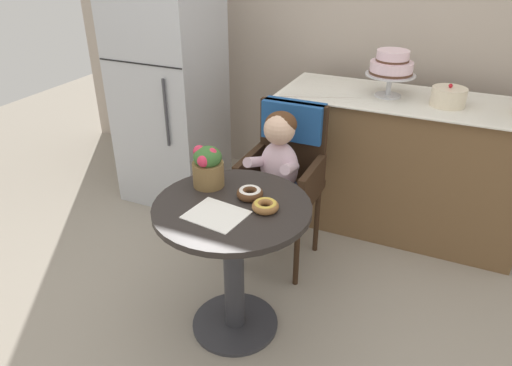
{
  "coord_description": "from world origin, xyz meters",
  "views": [
    {
      "loc": [
        0.86,
        -1.63,
        1.82
      ],
      "look_at": [
        0.05,
        0.15,
        0.77
      ],
      "focal_mm": 33.52,
      "sensor_mm": 36.0,
      "label": 1
    }
  ],
  "objects_px": {
    "wicker_chair": "(287,159)",
    "donut_front": "(250,193)",
    "flower_vase": "(208,166)",
    "tiered_cake_stand": "(391,66)",
    "refrigerator": "(169,84)",
    "cafe_table": "(233,244)",
    "seated_child": "(277,164)",
    "round_layer_cake": "(448,97)",
    "donut_mid": "(265,206)"
  },
  "relations": [
    {
      "from": "cafe_table",
      "to": "donut_mid",
      "type": "relative_size",
      "value": 6.03
    },
    {
      "from": "donut_front",
      "to": "tiered_cake_stand",
      "type": "distance_m",
      "value": 1.31
    },
    {
      "from": "donut_mid",
      "to": "tiered_cake_stand",
      "type": "relative_size",
      "value": 0.4
    },
    {
      "from": "donut_mid",
      "to": "donut_front",
      "type": "bearing_deg",
      "value": 146.36
    },
    {
      "from": "cafe_table",
      "to": "flower_vase",
      "type": "relative_size",
      "value": 3.58
    },
    {
      "from": "flower_vase",
      "to": "tiered_cake_stand",
      "type": "distance_m",
      "value": 1.35
    },
    {
      "from": "seated_child",
      "to": "wicker_chair",
      "type": "bearing_deg",
      "value": 90.0
    },
    {
      "from": "donut_front",
      "to": "cafe_table",
      "type": "bearing_deg",
      "value": -115.27
    },
    {
      "from": "donut_front",
      "to": "flower_vase",
      "type": "height_order",
      "value": "flower_vase"
    },
    {
      "from": "cafe_table",
      "to": "seated_child",
      "type": "relative_size",
      "value": 0.99
    },
    {
      "from": "flower_vase",
      "to": "refrigerator",
      "type": "xyz_separation_m",
      "value": [
        -0.86,
        0.98,
        0.02
      ]
    },
    {
      "from": "cafe_table",
      "to": "round_layer_cake",
      "type": "height_order",
      "value": "round_layer_cake"
    },
    {
      "from": "donut_mid",
      "to": "round_layer_cake",
      "type": "bearing_deg",
      "value": 63.56
    },
    {
      "from": "cafe_table",
      "to": "donut_front",
      "type": "bearing_deg",
      "value": 64.73
    },
    {
      "from": "donut_front",
      "to": "refrigerator",
      "type": "xyz_separation_m",
      "value": [
        -1.09,
        1.01,
        0.11
      ]
    },
    {
      "from": "donut_mid",
      "to": "refrigerator",
      "type": "relative_size",
      "value": 0.07
    },
    {
      "from": "wicker_chair",
      "to": "seated_child",
      "type": "relative_size",
      "value": 1.31
    },
    {
      "from": "flower_vase",
      "to": "tiered_cake_stand",
      "type": "height_order",
      "value": "tiered_cake_stand"
    },
    {
      "from": "seated_child",
      "to": "flower_vase",
      "type": "distance_m",
      "value": 0.49
    },
    {
      "from": "refrigerator",
      "to": "donut_front",
      "type": "bearing_deg",
      "value": -42.57
    },
    {
      "from": "wicker_chair",
      "to": "donut_front",
      "type": "xyz_separation_m",
      "value": [
        0.05,
        -0.62,
        0.1
      ]
    },
    {
      "from": "donut_front",
      "to": "wicker_chair",
      "type": "bearing_deg",
      "value": 95.02
    },
    {
      "from": "wicker_chair",
      "to": "refrigerator",
      "type": "xyz_separation_m",
      "value": [
        -1.04,
        0.39,
        0.21
      ]
    },
    {
      "from": "wicker_chair",
      "to": "donut_mid",
      "type": "height_order",
      "value": "wicker_chair"
    },
    {
      "from": "round_layer_cake",
      "to": "seated_child",
      "type": "bearing_deg",
      "value": -137.84
    },
    {
      "from": "seated_child",
      "to": "donut_front",
      "type": "bearing_deg",
      "value": -83.3
    },
    {
      "from": "wicker_chair",
      "to": "donut_front",
      "type": "height_order",
      "value": "wicker_chair"
    },
    {
      "from": "donut_front",
      "to": "flower_vase",
      "type": "xyz_separation_m",
      "value": [
        -0.23,
        0.03,
        0.08
      ]
    },
    {
      "from": "seated_child",
      "to": "flower_vase",
      "type": "relative_size",
      "value": 3.62
    },
    {
      "from": "tiered_cake_stand",
      "to": "cafe_table",
      "type": "bearing_deg",
      "value": -107.9
    },
    {
      "from": "round_layer_cake",
      "to": "refrigerator",
      "type": "xyz_separation_m",
      "value": [
        -1.82,
        -0.16,
        -0.1
      ]
    },
    {
      "from": "donut_front",
      "to": "flower_vase",
      "type": "distance_m",
      "value": 0.25
    },
    {
      "from": "donut_front",
      "to": "donut_mid",
      "type": "bearing_deg",
      "value": -33.64
    },
    {
      "from": "cafe_table",
      "to": "refrigerator",
      "type": "height_order",
      "value": "refrigerator"
    },
    {
      "from": "wicker_chair",
      "to": "refrigerator",
      "type": "distance_m",
      "value": 1.13
    },
    {
      "from": "donut_mid",
      "to": "round_layer_cake",
      "type": "relative_size",
      "value": 0.6
    },
    {
      "from": "wicker_chair",
      "to": "donut_front",
      "type": "bearing_deg",
      "value": -83.39
    },
    {
      "from": "tiered_cake_stand",
      "to": "refrigerator",
      "type": "height_order",
      "value": "refrigerator"
    },
    {
      "from": "flower_vase",
      "to": "refrigerator",
      "type": "bearing_deg",
      "value": 131.39
    },
    {
      "from": "refrigerator",
      "to": "flower_vase",
      "type": "bearing_deg",
      "value": -48.61
    },
    {
      "from": "round_layer_cake",
      "to": "refrigerator",
      "type": "distance_m",
      "value": 1.83
    },
    {
      "from": "cafe_table",
      "to": "wicker_chair",
      "type": "relative_size",
      "value": 0.75
    },
    {
      "from": "cafe_table",
      "to": "seated_child",
      "type": "xyz_separation_m",
      "value": [
        -0.01,
        0.56,
        0.17
      ]
    },
    {
      "from": "seated_child",
      "to": "tiered_cake_stand",
      "type": "distance_m",
      "value": 0.95
    },
    {
      "from": "donut_front",
      "to": "donut_mid",
      "type": "relative_size",
      "value": 1.03
    },
    {
      "from": "donut_front",
      "to": "flower_vase",
      "type": "relative_size",
      "value": 0.61
    },
    {
      "from": "cafe_table",
      "to": "donut_front",
      "type": "height_order",
      "value": "donut_front"
    },
    {
      "from": "seated_child",
      "to": "flower_vase",
      "type": "bearing_deg",
      "value": -112.16
    },
    {
      "from": "donut_front",
      "to": "round_layer_cake",
      "type": "relative_size",
      "value": 0.62
    },
    {
      "from": "donut_front",
      "to": "refrigerator",
      "type": "height_order",
      "value": "refrigerator"
    }
  ]
}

